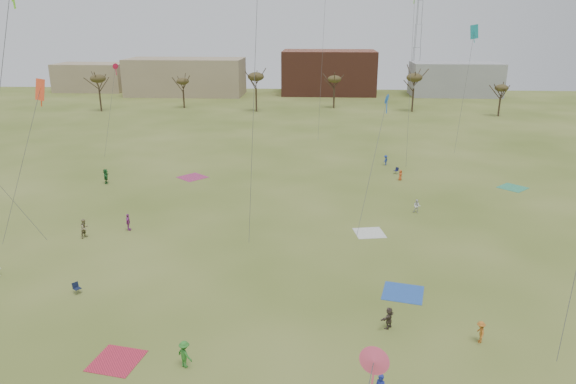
# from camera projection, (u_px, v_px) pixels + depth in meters

# --- Properties ---
(ground) EXTENTS (260.00, 260.00, 0.00)m
(ground) POSITION_uv_depth(u_px,v_px,m) (278.00, 317.00, 37.73)
(ground) COLOR #485A1C
(ground) RESTS_ON ground
(flyer_near_center) EXTENTS (1.31, 1.19, 1.77)m
(flyer_near_center) POSITION_uv_depth(u_px,v_px,m) (185.00, 354.00, 32.05)
(flyer_near_center) COLOR #2E7F2A
(flyer_near_center) RESTS_ON ground
(spectator_fore_b) EXTENTS (0.99, 1.11, 1.90)m
(spectator_fore_b) POSITION_uv_depth(u_px,v_px,m) (85.00, 228.00, 51.21)
(spectator_fore_b) COLOR #90845B
(spectator_fore_b) RESTS_ON ground
(spectator_fore_c) EXTENTS (1.28, 1.42, 1.57)m
(spectator_fore_c) POSITION_uv_depth(u_px,v_px,m) (389.00, 318.00, 36.13)
(spectator_fore_c) COLOR brown
(spectator_fore_c) RESTS_ON ground
(flyer_mid_b) EXTENTS (0.60, 1.01, 1.53)m
(flyer_mid_b) POSITION_uv_depth(u_px,v_px,m) (480.00, 332.00, 34.54)
(flyer_mid_b) COLOR #B56622
(flyer_mid_b) RESTS_ON ground
(spectator_mid_d) EXTENTS (0.56, 1.06, 1.73)m
(spectator_mid_d) POSITION_uv_depth(u_px,v_px,m) (128.00, 222.00, 52.97)
(spectator_mid_d) COLOR #AF49A2
(spectator_mid_d) RESTS_ON ground
(spectator_mid_e) EXTENTS (0.86, 0.74, 1.51)m
(spectator_mid_e) POSITION_uv_depth(u_px,v_px,m) (417.00, 206.00, 57.82)
(spectator_mid_e) COLOR white
(spectator_mid_e) RESTS_ON ground
(flyer_far_a) EXTENTS (1.05, 1.87, 1.92)m
(flyer_far_a) POSITION_uv_depth(u_px,v_px,m) (106.00, 176.00, 68.16)
(flyer_far_a) COLOR #22672D
(flyer_far_a) RESTS_ON ground
(flyer_far_b) EXTENTS (0.75, 0.82, 1.40)m
(flyer_far_b) POSITION_uv_depth(u_px,v_px,m) (400.00, 175.00, 69.55)
(flyer_far_b) COLOR #CC5223
(flyer_far_b) RESTS_ON ground
(flyer_far_c) EXTENTS (1.00, 1.10, 1.48)m
(flyer_far_c) POSITION_uv_depth(u_px,v_px,m) (386.00, 160.00, 76.77)
(flyer_far_c) COLOR navy
(flyer_far_c) RESTS_ON ground
(blanket_red) EXTENTS (3.32, 3.32, 0.03)m
(blanket_red) POSITION_uv_depth(u_px,v_px,m) (117.00, 361.00, 32.85)
(blanket_red) COLOR #C2263E
(blanket_red) RESTS_ON ground
(blanket_blue) EXTENTS (3.68, 3.68, 0.03)m
(blanket_blue) POSITION_uv_depth(u_px,v_px,m) (403.00, 293.00, 41.01)
(blanket_blue) COLOR blue
(blanket_blue) RESTS_ON ground
(blanket_cream) EXTENTS (3.29, 3.29, 0.03)m
(blanket_cream) POSITION_uv_depth(u_px,v_px,m) (369.00, 233.00, 52.50)
(blanket_cream) COLOR white
(blanket_cream) RESTS_ON ground
(blanket_plum) EXTENTS (4.56, 4.56, 0.03)m
(blanket_plum) POSITION_uv_depth(u_px,v_px,m) (192.00, 177.00, 71.03)
(blanket_plum) COLOR #A83366
(blanket_plum) RESTS_ON ground
(blanket_olive) EXTENTS (4.25, 4.25, 0.03)m
(blanket_olive) POSITION_uv_depth(u_px,v_px,m) (513.00, 188.00, 66.61)
(blanket_olive) COLOR #37976C
(blanket_olive) RESTS_ON ground
(camp_chair_left) EXTENTS (0.74, 0.73, 0.87)m
(camp_chair_left) POSITION_uv_depth(u_px,v_px,m) (77.00, 290.00, 40.89)
(camp_chair_left) COLOR #131B35
(camp_chair_left) RESTS_ON ground
(camp_chair_right) EXTENTS (0.74, 0.74, 0.87)m
(camp_chair_right) POSITION_uv_depth(u_px,v_px,m) (396.00, 172.00, 72.62)
(camp_chair_right) COLOR #141839
(camp_chair_right) RESTS_ON ground
(kites_aloft) EXTENTS (55.11, 71.01, 25.99)m
(kites_aloft) POSITION_uv_depth(u_px,v_px,m) (304.00, 7.00, 54.50)
(kites_aloft) COLOR #EA421B
(kites_aloft) RESTS_ON ground
(tree_line) EXTENTS (117.44, 49.32, 8.91)m
(tree_line) POSITION_uv_depth(u_px,v_px,m) (294.00, 85.00, 110.69)
(tree_line) COLOR #3A2B1E
(tree_line) RESTS_ON ground
(building_tan) EXTENTS (32.00, 14.00, 10.00)m
(building_tan) POSITION_uv_depth(u_px,v_px,m) (186.00, 77.00, 147.23)
(building_tan) COLOR #937F60
(building_tan) RESTS_ON ground
(building_brick) EXTENTS (26.00, 16.00, 12.00)m
(building_brick) POSITION_uv_depth(u_px,v_px,m) (329.00, 72.00, 149.33)
(building_brick) COLOR brown
(building_brick) RESTS_ON ground
(building_grey) EXTENTS (24.00, 12.00, 9.00)m
(building_grey) POSITION_uv_depth(u_px,v_px,m) (455.00, 79.00, 145.87)
(building_grey) COLOR gray
(building_grey) RESTS_ON ground
(building_tan_west) EXTENTS (20.00, 12.00, 8.00)m
(building_tan_west) POSITION_uv_depth(u_px,v_px,m) (92.00, 77.00, 155.93)
(building_tan_west) COLOR #937F60
(building_tan_west) RESTS_ON ground
(radio_tower) EXTENTS (1.51, 1.72, 41.00)m
(radio_tower) POSITION_uv_depth(u_px,v_px,m) (418.00, 23.00, 148.49)
(radio_tower) COLOR #9EA3A8
(radio_tower) RESTS_ON ground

